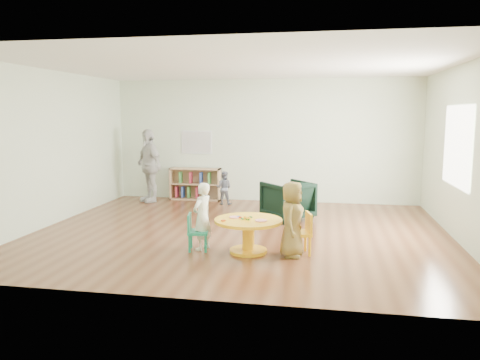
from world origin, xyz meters
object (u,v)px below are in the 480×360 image
Objects in this scene: kid_chair_right at (302,232)px; toddler at (224,188)px; bookshelf at (195,184)px; child_left at (202,216)px; child_right at (292,219)px; activity_table at (248,229)px; adult_caretaker at (149,166)px; kid_chair_left at (195,231)px; armchair at (288,200)px.

kid_chair_right is 3.94m from toddler.
child_left reaches higher than bookshelf.
activity_table is at bearing 89.77° from child_right.
activity_table is 0.59× the size of adult_caretaker.
kid_chair_left is 1.57m from kid_chair_right.
adult_caretaker is at bearing -159.34° from kid_chair_left.
armchair is 3.56m from adult_caretaker.
toddler is (-0.35, 3.55, 0.08)m from kid_chair_left.
kid_chair_left is 3.57m from toddler.
child_right is at bearing -4.34° from adult_caretaker.
bookshelf is 1.16m from adult_caretaker.
child_left is at bearing 114.54° from kid_chair_left.
kid_chair_left is 4.19m from adult_caretaker.
child_right is 4.01m from toddler.
kid_chair_left is at bearing 22.43° from armchair.
kid_chair_right is 4.78m from bookshelf.
activity_table is at bearing 78.91° from kid_chair_right.
adult_caretaker is (-1.77, 0.03, 0.46)m from toddler.
activity_table is 0.79m from kid_chair_left.
activity_table is at bearing 39.77° from armchair.
adult_caretaker is (-3.54, 3.62, 0.30)m from child_right.
kid_chair_left is at bearing 95.22° from child_right.
child_left reaches higher than kid_chair_left.
kid_chair_right reaches higher than activity_table.
child_right reaches higher than armchair.
child_right reaches higher than bookshelf.
bookshelf is at bearing 18.64° from kid_chair_right.
bookshelf reaches higher than kid_chair_left.
armchair is 0.49× the size of adult_caretaker.
child_left is (0.09, 0.06, 0.21)m from kid_chair_left.
child_left is 4.17m from adult_caretaker.
kid_chair_left is 2.60m from armchair.
child_left is at bearing 75.63° from kid_chair_right.
kid_chair_left is at bearing -177.23° from activity_table.
kid_chair_left is 0.55× the size of child_left.
activity_table is 0.78m from kid_chair_right.
kid_chair_right is 0.74× the size of armchair.
adult_caretaker is (-2.20, 3.52, 0.33)m from child_left.
toddler is (-1.78, 3.59, -0.16)m from child_right.
toddler reaches higher than kid_chair_left.
kid_chair_right is 0.29m from child_right.
adult_caretaker is (-3.68, 3.48, 0.51)m from kid_chair_right.
bookshelf reaches higher than kid_chair_right.
kid_chair_left is 0.24m from child_left.
armchair is 1.96m from toddler.
adult_caretaker reaches higher than activity_table.
adult_caretaker is (-3.29, 1.27, 0.47)m from armchair.
bookshelf is 2.90m from armchair.
armchair is at bearing 143.16° from kid_chair_left.
kid_chair_left is at bearing 98.37° from toddler.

